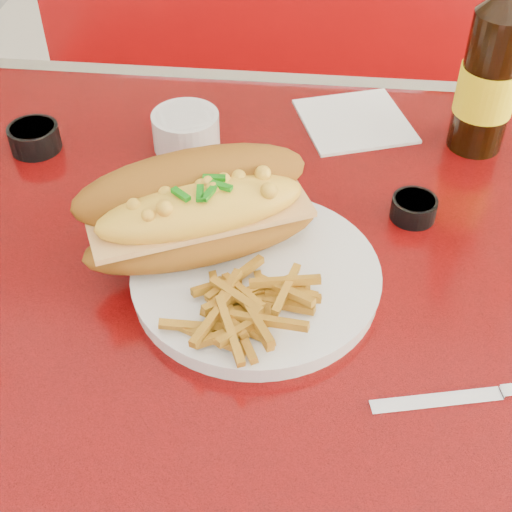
# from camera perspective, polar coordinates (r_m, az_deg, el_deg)

# --- Properties ---
(diner_table) EXTENTS (1.23, 0.83, 0.77)m
(diner_table) POSITION_cam_1_polar(r_m,az_deg,el_deg) (0.88, 0.15, -8.36)
(diner_table) COLOR #BE0C0C
(diner_table) RESTS_ON ground
(booth_bench_far) EXTENTS (1.20, 0.51, 0.90)m
(booth_bench_far) POSITION_cam_1_polar(r_m,az_deg,el_deg) (1.69, 2.96, 6.34)
(booth_bench_far) COLOR #9A0A0B
(booth_bench_far) RESTS_ON ground
(dinner_plate) EXTENTS (0.34, 0.34, 0.02)m
(dinner_plate) POSITION_cam_1_polar(r_m,az_deg,el_deg) (0.73, 0.00, -1.70)
(dinner_plate) COLOR silver
(dinner_plate) RESTS_ON diner_table
(mac_hoagie) EXTENTS (0.28, 0.21, 0.11)m
(mac_hoagie) POSITION_cam_1_polar(r_m,az_deg,el_deg) (0.73, -4.64, 3.77)
(mac_hoagie) COLOR #915817
(mac_hoagie) RESTS_ON dinner_plate
(fries_pile) EXTENTS (0.12, 0.11, 0.03)m
(fries_pile) POSITION_cam_1_polar(r_m,az_deg,el_deg) (0.68, -0.81, -4.10)
(fries_pile) COLOR #C58921
(fries_pile) RESTS_ON dinner_plate
(fork) EXTENTS (0.05, 0.14, 0.00)m
(fork) POSITION_cam_1_polar(r_m,az_deg,el_deg) (0.76, 4.34, 0.71)
(fork) COLOR silver
(fork) RESTS_ON dinner_plate
(gravy_ramekin) EXTENTS (0.09, 0.09, 0.05)m
(gravy_ramekin) POSITION_cam_1_polar(r_m,az_deg,el_deg) (0.93, -5.62, 10.03)
(gravy_ramekin) COLOR silver
(gravy_ramekin) RESTS_ON diner_table
(sauce_cup_left) EXTENTS (0.07, 0.07, 0.03)m
(sauce_cup_left) POSITION_cam_1_polar(r_m,az_deg,el_deg) (0.97, -17.32, 9.09)
(sauce_cup_left) COLOR black
(sauce_cup_left) RESTS_ON diner_table
(sauce_cup_right) EXTENTS (0.06, 0.06, 0.03)m
(sauce_cup_right) POSITION_cam_1_polar(r_m,az_deg,el_deg) (0.83, 12.52, 3.83)
(sauce_cup_right) COLOR black
(sauce_cup_right) RESTS_ON diner_table
(beer_bottle) EXTENTS (0.08, 0.08, 0.28)m
(beer_bottle) POSITION_cam_1_polar(r_m,az_deg,el_deg) (0.93, 18.31, 13.95)
(beer_bottle) COLOR black
(beer_bottle) RESTS_ON diner_table
(knife) EXTENTS (0.19, 0.06, 0.01)m
(knife) POSITION_cam_1_polar(r_m,az_deg,el_deg) (0.68, 18.34, -10.45)
(knife) COLOR silver
(knife) RESTS_ON diner_table
(paper_napkin) EXTENTS (0.18, 0.18, 0.00)m
(paper_napkin) POSITION_cam_1_polar(r_m,az_deg,el_deg) (0.99, 7.88, 10.66)
(paper_napkin) COLOR white
(paper_napkin) RESTS_ON diner_table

